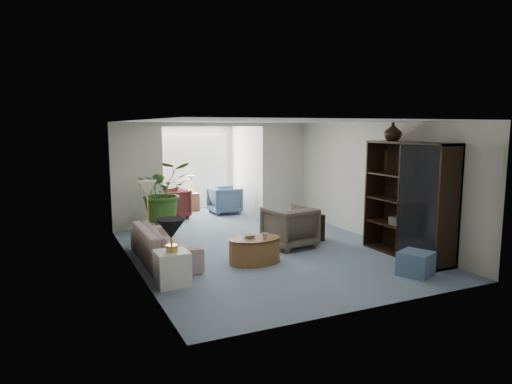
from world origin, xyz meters
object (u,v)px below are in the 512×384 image
coffee_cup (265,236)px  sunroom_chair_maroon (172,204)px  floor_lamp (147,188)px  entertainment_cabinet (409,200)px  table_lamp (171,229)px  cabinet_urn (393,132)px  ottoman (416,263)px  sunroom_chair_blue (225,200)px  wingback_chair (289,227)px  end_table (172,268)px  coffee_bowl (250,236)px  sunroom_table (191,202)px  framed_picture (378,161)px  coffee_table (255,250)px  plant_pot (165,228)px  sofa (164,244)px  side_table_dark (311,227)px

coffee_cup → sunroom_chair_maroon: sunroom_chair_maroon is taller
floor_lamp → entertainment_cabinet: entertainment_cabinet is taller
table_lamp → floor_lamp: 2.04m
coffee_cup → cabinet_urn: size_ratio=0.31×
ottoman → sunroom_chair_blue: 6.39m
entertainment_cabinet → ottoman: 1.42m
cabinet_urn → wingback_chair: bearing=149.0°
end_table → sunroom_chair_blue: size_ratio=0.65×
coffee_bowl → sunroom_table: sunroom_table is taller
framed_picture → sunroom_chair_maroon: 5.51m
table_lamp → ottoman: (3.73, -1.18, -0.69)m
floor_lamp → coffee_table: 2.38m
table_lamp → coffee_cup: table_lamp is taller
sunroom_chair_maroon → sunroom_chair_blue: bearing=90.5°
end_table → coffee_bowl: (1.57, 0.63, 0.21)m
coffee_bowl → cabinet_urn: size_ratio=0.63×
coffee_table → plant_pot: coffee_table is taller
table_lamp → ottoman: 3.97m
entertainment_cabinet → coffee_cup: bearing=165.0°
coffee_cup → ottoman: coffee_cup is taller
entertainment_cabinet → plant_pot: bearing=136.1°
sofa → table_lamp: (-0.20, -1.35, 0.57)m
end_table → plant_pot: bearing=78.4°
framed_picture → side_table_dark: (-1.19, 0.62, -1.42)m
side_table_dark → cabinet_urn: 2.59m
ottoman → sunroom_chair_blue: bearing=98.1°
plant_pot → cabinet_urn: bearing=-39.6°
sunroom_chair_blue → coffee_cup: bearing=167.9°
framed_picture → sunroom_table: bearing=117.0°
wingback_chair → side_table_dark: bearing=-165.7°
sofa → side_table_dark: bearing=-86.9°
end_table → cabinet_urn: bearing=3.1°
end_table → side_table_dark: bearing=24.2°
cabinet_urn → table_lamp: bearing=-176.9°
floor_lamp → sunroom_chair_blue: bearing=48.7°
entertainment_cabinet → sunroom_chair_blue: bearing=106.0°
sofa → sunroom_chair_maroon: 3.96m
ottoman → plant_pot: size_ratio=1.21×
floor_lamp → cabinet_urn: size_ratio=1.02×
plant_pot → sunroom_table: 2.95m
table_lamp → entertainment_cabinet: entertainment_cabinet is taller
side_table_dark → plant_pot: bearing=147.3°
end_table → table_lamp: bearing=0.0°
side_table_dark → wingback_chair: bearing=-156.8°
sofa → coffee_table: bearing=-120.1°
table_lamp → plant_pot: (0.68, 3.30, -0.72)m
cabinet_urn → entertainment_cabinet: bearing=-90.0°
table_lamp → cabinet_urn: bearing=3.1°
end_table → cabinet_urn: 4.84m
entertainment_cabinet → ottoman: bearing=-125.5°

